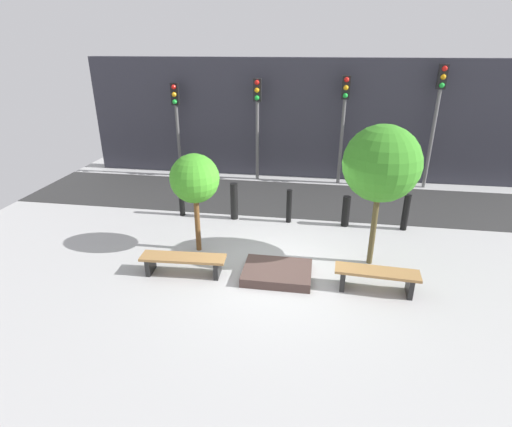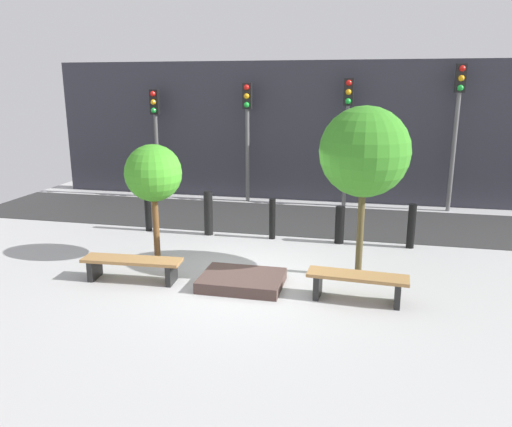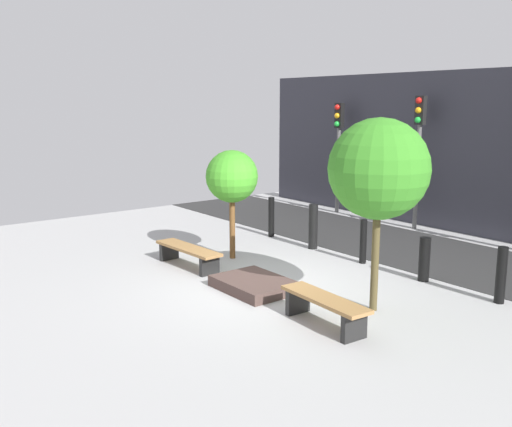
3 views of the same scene
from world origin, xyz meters
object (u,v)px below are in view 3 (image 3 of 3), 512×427
at_px(bench_right, 324,305).
at_px(bollard_center, 363,241).
at_px(tree_behind_right_bench, 379,169).
at_px(bollard_far_right, 501,275).
at_px(traffic_light_mid_west, 419,138).
at_px(tree_behind_left_bench, 232,177).
at_px(traffic_light_west, 338,137).
at_px(bollard_right, 424,259).
at_px(bollard_far_left, 271,217).
at_px(planter_bed, 254,284).
at_px(bollard_left, 313,227).
at_px(bench_left, 188,252).

bearing_deg(bench_right, bollard_center, 126.54).
height_order(tree_behind_right_bench, bollard_far_right, tree_behind_right_bench).
distance_m(bollard_center, traffic_light_mid_west, 4.60).
height_order(tree_behind_left_bench, traffic_light_west, traffic_light_west).
distance_m(bench_right, tree_behind_left_bench, 4.61).
distance_m(bollard_right, traffic_light_mid_west, 5.38).
bearing_deg(traffic_light_west, bollard_far_left, -70.41).
xyz_separation_m(tree_behind_right_bench, bollard_far_right, (1.12, 2.05, -1.91)).
bearing_deg(bollard_center, bollard_far_right, 0.00).
bearing_deg(bollard_far_right, traffic_light_west, 153.86).
xyz_separation_m(bench_right, bollard_far_right, (1.12, 3.22, 0.17)).
height_order(planter_bed, tree_behind_left_bench, tree_behind_left_bench).
relative_size(tree_behind_right_bench, bollard_far_right, 3.19).
height_order(tree_behind_right_bench, traffic_light_west, traffic_light_west).
bearing_deg(bollard_far_right, planter_bed, -136.84).
bearing_deg(bollard_left, bench_left, -98.56).
relative_size(planter_bed, bollard_right, 1.70).
relative_size(bollard_right, traffic_light_west, 0.25).
distance_m(bollard_left, bollard_far_right, 4.83).
relative_size(bollard_far_right, traffic_light_mid_west, 0.28).
xyz_separation_m(bollard_left, bollard_far_right, (4.83, 0.00, -0.04)).
distance_m(bench_left, bollard_far_right, 6.21).
relative_size(bench_right, bollard_far_right, 1.70).
bearing_deg(bollard_right, bollard_far_left, 180.00).
distance_m(tree_behind_left_bench, traffic_light_mid_west, 5.95).
distance_m(planter_bed, traffic_light_mid_west, 7.43).
distance_m(tree_behind_left_bench, bollard_center, 3.24).
relative_size(planter_bed, bollard_left, 1.37).
xyz_separation_m(bench_left, bench_right, (4.19, 0.00, 0.02)).
height_order(planter_bed, bollard_far_left, bollard_far_left).
height_order(bollard_left, bollard_center, bollard_left).
relative_size(planter_bed, bollard_far_left, 1.42).
height_order(bollard_left, traffic_light_mid_west, traffic_light_mid_west).
bearing_deg(bollard_far_right, bollard_far_left, 180.00).
relative_size(tree_behind_left_bench, traffic_light_west, 0.71).
xyz_separation_m(planter_bed, traffic_light_west, (-4.58, 6.85, 2.31)).
height_order(bench_left, tree_behind_right_bench, tree_behind_right_bench).
relative_size(bench_right, bollard_right, 1.97).
distance_m(tree_behind_right_bench, traffic_light_mid_west, 6.91).
xyz_separation_m(tree_behind_left_bench, bollard_left, (0.48, 2.05, -1.32)).
relative_size(bollard_center, traffic_light_mid_west, 0.27).
height_order(bench_left, bollard_far_right, bollard_far_right).
bearing_deg(planter_bed, tree_behind_left_bench, 155.21).
relative_size(bollard_left, bollard_right, 1.24).
xyz_separation_m(tree_behind_left_bench, traffic_light_west, (-2.49, 5.88, 0.55)).
xyz_separation_m(bench_right, tree_behind_left_bench, (-4.19, 1.17, 1.53)).
distance_m(tree_behind_right_bench, bollard_left, 4.63).
bearing_deg(bollard_center, bench_right, -56.95).
xyz_separation_m(bollard_far_right, traffic_light_mid_west, (-4.75, 3.83, 2.03)).
relative_size(tree_behind_left_bench, bollard_left, 2.25).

